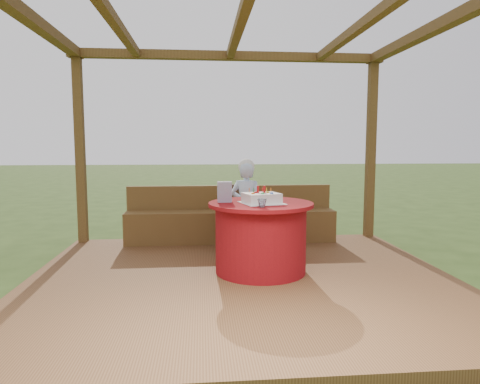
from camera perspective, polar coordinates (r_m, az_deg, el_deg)
name	(u,v)px	position (r m, az deg, el deg)	size (l,w,h in m)	color
ground	(242,288)	(4.65, 0.29, -12.67)	(60.00, 60.00, 0.00)	#2C4517
deck	(242,282)	(4.64, 0.29, -11.97)	(4.50, 4.00, 0.12)	brown
pergola	(242,55)	(4.49, 0.30, 17.77)	(4.50, 4.00, 2.72)	brown
bench	(231,223)	(6.22, -1.23, -4.18)	(3.00, 0.42, 0.80)	brown
table	(261,237)	(4.72, 2.77, -5.98)	(1.14, 1.14, 0.77)	maroon
chair	(237,214)	(5.77, -0.38, -2.92)	(0.52, 0.52, 0.86)	#3A2212
elderly_woman	(246,205)	(5.58, 0.87, -1.69)	(0.50, 0.42, 1.22)	#A5CDF6
birthday_cake	(262,198)	(4.58, 2.91, -0.82)	(0.51, 0.51, 0.18)	white
gift_bag	(225,192)	(4.67, -2.07, 0.01)	(0.16, 0.10, 0.22)	#CE85AE
drinking_glass	(262,203)	(4.28, 2.95, -1.48)	(0.09, 0.09, 0.09)	white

